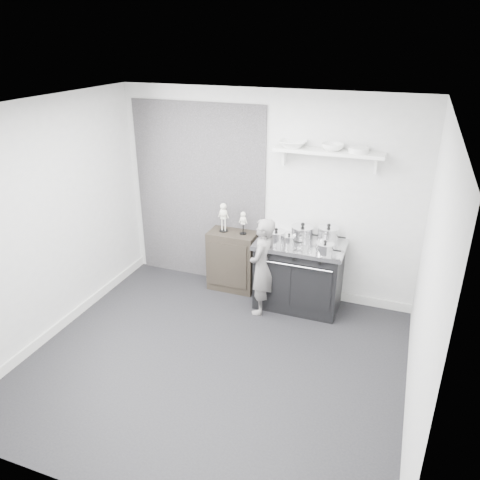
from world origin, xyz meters
name	(u,v)px	position (x,y,z in m)	size (l,w,h in m)	color
ground	(213,361)	(0.00, 0.00, 0.00)	(4.00, 4.00, 0.00)	black
room_shell	(207,216)	(-0.09, 0.15, 1.64)	(4.02, 3.62, 2.71)	beige
wall_shelf	(328,153)	(0.80, 1.68, 2.01)	(1.30, 0.26, 0.24)	white
stove	(299,274)	(0.58, 1.48, 0.45)	(1.11, 0.70, 0.89)	black
side_cabinet	(233,260)	(-0.39, 1.61, 0.42)	(0.65, 0.38, 0.84)	black
child	(262,267)	(0.17, 1.17, 0.64)	(0.46, 0.30, 1.27)	slate
pot_front_left	(276,237)	(0.29, 1.36, 0.98)	(0.32, 0.24, 0.21)	silver
pot_back_left	(302,233)	(0.56, 1.60, 0.98)	(0.38, 0.29, 0.23)	silver
pot_back_right	(328,235)	(0.89, 1.60, 1.00)	(0.35, 0.27, 0.26)	silver
pot_front_right	(325,248)	(0.91, 1.27, 0.96)	(0.31, 0.22, 0.17)	silver
pot_front_center	(289,240)	(0.45, 1.35, 0.96)	(0.25, 0.16, 0.16)	silver
skeleton_full	(223,215)	(-0.52, 1.61, 1.07)	(0.13, 0.08, 0.46)	beige
skeleton_torso	(243,221)	(-0.24, 1.61, 1.02)	(0.10, 0.06, 0.36)	beige
bowl_large	(293,144)	(0.37, 1.67, 2.08)	(0.33, 0.33, 0.08)	white
bowl_small	(333,147)	(0.84, 1.67, 2.08)	(0.26, 0.26, 0.08)	white
plate_stack	(359,150)	(1.14, 1.67, 2.07)	(0.24, 0.24, 0.06)	silver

